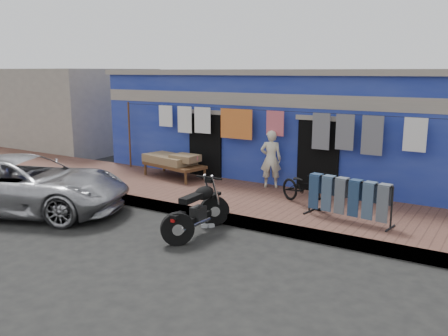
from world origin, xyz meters
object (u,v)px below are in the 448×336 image
at_px(car, 25,184).
at_px(bicycle, 304,184).
at_px(seated_person, 271,159).
at_px(charpoy, 174,166).
at_px(motorcycle, 197,208).
at_px(jeans_rack, 348,199).

height_order(car, bicycle, car).
bearing_deg(bicycle, seated_person, 79.58).
relative_size(seated_person, bicycle, 0.99).
relative_size(car, charpoy, 2.28).
xyz_separation_m(car, motorcycle, (4.37, 0.87, -0.14)).
bearing_deg(seated_person, charpoy, -16.08).
distance_m(car, jeans_rack, 7.44).
xyz_separation_m(seated_person, motorcycle, (0.10, -3.55, -0.45)).
bearing_deg(seated_person, jeans_rack, 123.19).
xyz_separation_m(charpoy, jeans_rack, (5.60, -1.31, 0.12)).
bearing_deg(jeans_rack, bicycle, 154.48).
distance_m(car, charpoy, 4.22).
xyz_separation_m(bicycle, motorcycle, (-1.34, -2.42, -0.19)).
height_order(car, charpoy, car).
bearing_deg(jeans_rack, motorcycle, -144.44).
height_order(seated_person, motorcycle, seated_person).
relative_size(car, jeans_rack, 2.56).
bearing_deg(jeans_rack, car, -158.75).
xyz_separation_m(seated_person, bicycle, (1.44, -1.13, -0.27)).
distance_m(car, motorcycle, 4.46).
bearing_deg(seated_person, bicycle, 117.78).
bearing_deg(car, motorcycle, -102.73).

